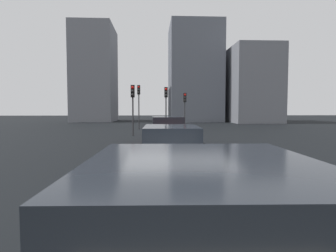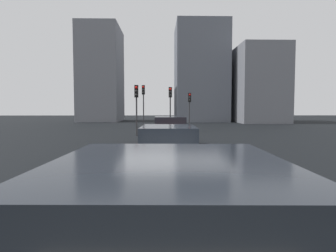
% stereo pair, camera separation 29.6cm
% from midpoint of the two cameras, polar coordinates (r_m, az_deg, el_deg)
% --- Properties ---
extents(ground_plane, '(160.00, 160.00, 0.20)m').
position_cam_midpoint_polar(ground_plane, '(6.85, 2.52, -14.46)').
color(ground_plane, black).
extents(car_red_lead, '(4.83, 2.13, 1.58)m').
position_cam_midpoint_polar(car_red_lead, '(15.81, 0.85, -1.06)').
color(car_red_lead, maroon).
rests_on(car_red_lead, ground_plane).
extents(car_silver_second, '(4.77, 2.06, 1.51)m').
position_cam_midpoint_polar(car_silver_second, '(8.42, 1.10, -5.25)').
color(car_silver_second, '#A8AAB2').
rests_on(car_silver_second, ground_plane).
extents(traffic_light_near_left, '(0.32, 0.30, 3.57)m').
position_cam_midpoint_polar(traffic_light_near_left, '(28.21, 4.64, 4.62)').
color(traffic_light_near_left, '#2D2D30').
rests_on(traffic_light_near_left, ground_plane).
extents(traffic_light_near_right, '(0.32, 0.28, 3.74)m').
position_cam_midpoint_polar(traffic_light_near_right, '(21.02, -5.95, 5.34)').
color(traffic_light_near_right, '#2D2D30').
rests_on(traffic_light_near_right, ground_plane).
extents(traffic_light_far_left, '(0.32, 0.29, 4.30)m').
position_cam_midpoint_polar(traffic_light_far_left, '(27.81, -4.65, 5.67)').
color(traffic_light_far_left, '#2D2D30').
rests_on(traffic_light_far_left, ground_plane).
extents(traffic_light_far_right, '(0.32, 0.29, 3.91)m').
position_cam_midpoint_polar(traffic_light_far_right, '(25.16, 0.81, 5.32)').
color(traffic_light_far_right, '#2D2D30').
rests_on(traffic_light_far_right, ground_plane).
extents(building_facade_left, '(11.99, 6.64, 11.00)m').
position_cam_midpoint_polar(building_facade_left, '(45.69, 17.18, 7.70)').
color(building_facade_left, slate).
rests_on(building_facade_left, ground_plane).
extents(building_facade_center, '(9.16, 7.91, 15.25)m').
position_cam_midpoint_polar(building_facade_center, '(46.62, 6.65, 10.37)').
color(building_facade_center, slate).
rests_on(building_facade_center, ground_plane).
extents(building_facade_right, '(9.18, 6.23, 15.12)m').
position_cam_midpoint_polar(building_facade_right, '(48.17, -13.05, 10.00)').
color(building_facade_right, slate).
rests_on(building_facade_right, ground_plane).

